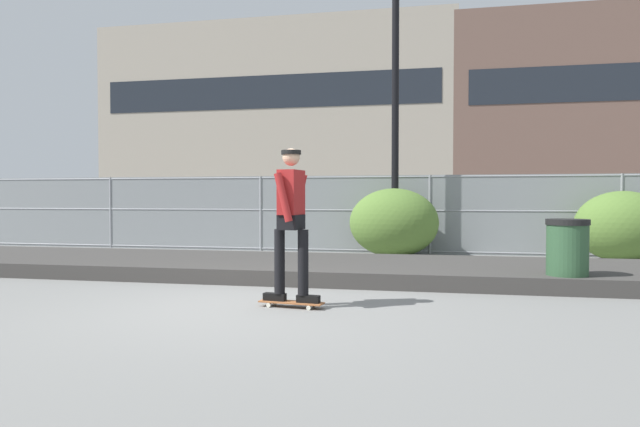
# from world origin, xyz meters

# --- Properties ---
(ground_plane) EXTENTS (120.00, 120.00, 0.00)m
(ground_plane) POSITION_xyz_m (0.00, 0.00, 0.00)
(ground_plane) COLOR slate
(gravel_berm) EXTENTS (16.21, 2.91, 0.24)m
(gravel_berm) POSITION_xyz_m (0.00, 3.12, 0.12)
(gravel_berm) COLOR #3D3A38
(gravel_berm) RESTS_ON ground_plane
(skateboard) EXTENTS (0.82, 0.30, 0.07)m
(skateboard) POSITION_xyz_m (0.55, 0.20, 0.06)
(skateboard) COLOR #9E5B33
(skateboard) RESTS_ON ground_plane
(skater) EXTENTS (0.73, 0.60, 1.86)m
(skater) POSITION_xyz_m (0.55, 0.20, 1.14)
(skater) COLOR black
(skater) RESTS_ON skateboard
(chain_fence) EXTENTS (20.68, 0.06, 1.85)m
(chain_fence) POSITION_xyz_m (0.00, 7.15, 0.93)
(chain_fence) COLOR gray
(chain_fence) RESTS_ON ground_plane
(street_lamp) EXTENTS (0.44, 0.44, 7.09)m
(street_lamp) POSITION_xyz_m (1.30, 6.51, 4.39)
(street_lamp) COLOR black
(street_lamp) RESTS_ON ground_plane
(parked_car_near) EXTENTS (4.40, 1.95, 1.66)m
(parked_car_near) POSITION_xyz_m (-4.50, 10.67, 0.84)
(parked_car_near) COLOR #B7BABF
(parked_car_near) RESTS_ON ground_plane
(parked_car_mid) EXTENTS (4.43, 2.02, 1.66)m
(parked_car_mid) POSITION_xyz_m (0.89, 10.66, 0.84)
(parked_car_mid) COLOR silver
(parked_car_mid) RESTS_ON ground_plane
(library_building) EXTENTS (28.45, 13.96, 14.99)m
(library_building) POSITION_xyz_m (-10.76, 42.68, 7.50)
(library_building) COLOR #9E9384
(library_building) RESTS_ON ground_plane
(office_block) EXTENTS (25.82, 14.95, 14.58)m
(office_block) POSITION_xyz_m (16.04, 43.17, 7.29)
(office_block) COLOR brown
(office_block) RESTS_ON ground_plane
(shrub_left) EXTENTS (1.98, 1.62, 1.53)m
(shrub_left) POSITION_xyz_m (1.29, 6.34, 0.76)
(shrub_left) COLOR #567A33
(shrub_left) RESTS_ON ground_plane
(shrub_center) EXTENTS (1.89, 1.55, 1.46)m
(shrub_center) POSITION_xyz_m (5.99, 6.36, 0.73)
(shrub_center) COLOR #567A33
(shrub_center) RESTS_ON ground_plane
(trash_bin) EXTENTS (0.59, 0.59, 1.03)m
(trash_bin) POSITION_xyz_m (4.06, 2.06, 0.52)
(trash_bin) COLOR #2D5133
(trash_bin) RESTS_ON ground_plane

